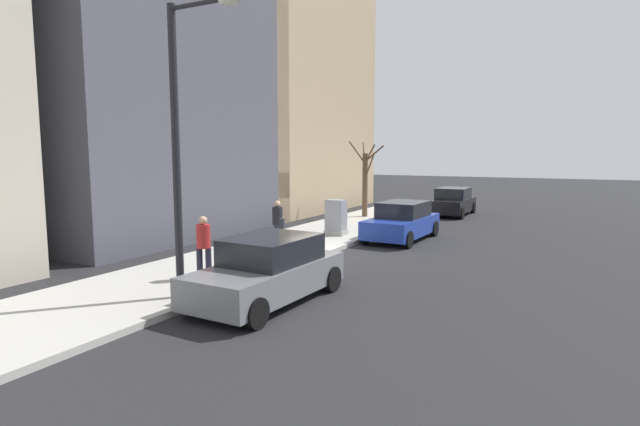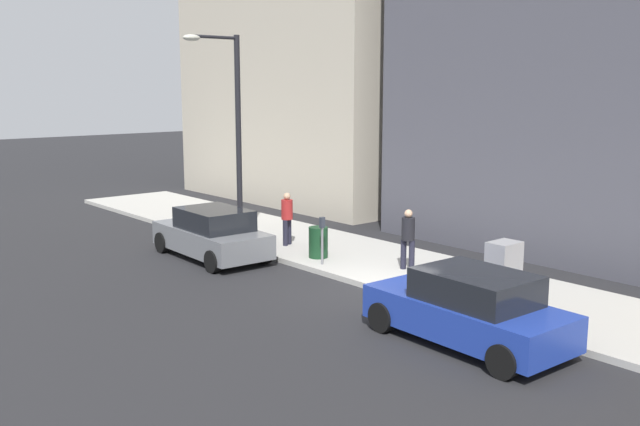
{
  "view_description": "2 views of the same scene",
  "coord_description": "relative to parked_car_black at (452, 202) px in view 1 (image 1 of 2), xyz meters",
  "views": [
    {
      "loc": [
        -7.56,
        15.0,
        3.45
      ],
      "look_at": [
        -0.33,
        1.47,
        1.6
      ],
      "focal_mm": 28.0,
      "sensor_mm": 36.0,
      "label": 1
    },
    {
      "loc": [
        -12.23,
        -12.3,
        5.09
      ],
      "look_at": [
        0.4,
        2.47,
        1.62
      ],
      "focal_mm": 40.0,
      "sensor_mm": 36.0,
      "label": 2
    }
  ],
  "objects": [
    {
      "name": "ground_plane",
      "position": [
        1.04,
        12.95,
        -0.74
      ],
      "size": [
        120.0,
        120.0,
        0.0
      ],
      "primitive_type": "plane",
      "color": "#232326"
    },
    {
      "name": "sidewalk",
      "position": [
        3.04,
        12.95,
        -0.66
      ],
      "size": [
        4.0,
        36.0,
        0.15
      ],
      "primitive_type": "cube",
      "color": "#B2AFA8",
      "rests_on": "ground"
    },
    {
      "name": "parked_car_black",
      "position": [
        0.0,
        0.0,
        0.0
      ],
      "size": [
        1.93,
        4.2,
        1.52
      ],
      "rotation": [
        0.0,
        0.0,
        0.0
      ],
      "color": "black",
      "rests_on": "ground"
    },
    {
      "name": "parked_car_blue",
      "position": [
        -0.14,
        9.03,
        0.0
      ],
      "size": [
        2.05,
        4.26,
        1.52
      ],
      "rotation": [
        0.0,
        0.0,
        -0.04
      ],
      "color": "#1E389E",
      "rests_on": "ground"
    },
    {
      "name": "parked_car_grey",
      "position": [
        -0.14,
        18.54,
        0.0
      ],
      "size": [
        2.05,
        4.26,
        1.52
      ],
      "rotation": [
        0.0,
        0.0,
        -0.04
      ],
      "color": "slate",
      "rests_on": "ground"
    },
    {
      "name": "parking_meter",
      "position": [
        1.49,
        15.39,
        0.24
      ],
      "size": [
        0.14,
        0.1,
        1.35
      ],
      "color": "slate",
      "rests_on": "sidewalk"
    },
    {
      "name": "utility_box",
      "position": [
        2.34,
        9.98,
        0.11
      ],
      "size": [
        0.83,
        0.61,
        1.43
      ],
      "color": "#A8A399",
      "rests_on": "sidewalk"
    },
    {
      "name": "streetlamp",
      "position": [
        1.32,
        19.59,
        3.28
      ],
      "size": [
        1.97,
        0.32,
        6.5
      ],
      "color": "black",
      "rests_on": "sidewalk"
    },
    {
      "name": "bare_tree",
      "position": [
        3.62,
        3.93,
        1.29
      ],
      "size": [
        2.18,
        1.59,
        3.94
      ],
      "color": "brown",
      "rests_on": "sidewalk"
    },
    {
      "name": "trash_bin",
      "position": [
        1.94,
        16.09,
        -0.14
      ],
      "size": [
        0.56,
        0.56,
        0.9
      ],
      "primitive_type": "cylinder",
      "color": "#14381E",
      "rests_on": "sidewalk"
    },
    {
      "name": "pedestrian_near_meter",
      "position": [
        2.9,
        13.46,
        0.35
      ],
      "size": [
        0.36,
        0.38,
        1.66
      ],
      "rotation": [
        0.0,
        0.0,
        5.08
      ],
      "color": "#1E1E2D",
      "rests_on": "sidewalk"
    },
    {
      "name": "pedestrian_midblock",
      "position": [
        2.27,
        17.99,
        0.35
      ],
      "size": [
        0.38,
        0.36,
        1.66
      ],
      "rotation": [
        0.0,
        0.0,
        0.42
      ],
      "color": "#1E1E2D",
      "rests_on": "sidewalk"
    },
    {
      "name": "office_block_center",
      "position": [
        12.22,
        12.38,
        9.2
      ],
      "size": [
        11.36,
        11.36,
        19.87
      ],
      "primitive_type": "cube",
      "color": "#4C4C56",
      "rests_on": "ground"
    }
  ]
}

